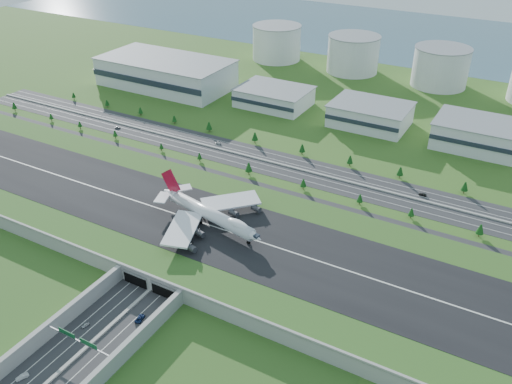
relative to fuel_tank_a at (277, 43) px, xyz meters
The scene contains 21 objects.
ground 332.88m from the fuel_tank_a, 68.84° to the right, with size 1200.00×1200.00×0.00m, color #2C5A1C.
airfield_deck 332.76m from the fuel_tank_a, 68.84° to the right, with size 520.00×100.00×9.20m.
underpass_road 426.88m from the fuel_tank_a, 73.66° to the right, with size 38.80×120.40×8.00m.
sign_gantry_near 422.58m from the fuel_tank_a, 73.50° to the right, with size 38.70×0.70×9.80m.
north_expressway 246.84m from the fuel_tank_a, 60.83° to the right, with size 560.00×36.00×0.12m, color #28282B.
tree_row 258.11m from the fuel_tank_a, 55.96° to the right, with size 507.21×48.70×8.45m.
hangar_west 134.72m from the fuel_tank_a, 111.80° to the right, with size 120.00×60.00×25.00m, color silver.
hangar_mid_a 134.54m from the fuel_tank_a, 63.43° to the right, with size 58.00×42.00×15.00m, color silver.
hangar_mid_b 188.43m from the fuel_tank_a, 39.61° to the right, with size 58.00×42.00×17.00m, color silver.
hangar_mid_c 255.13m from the fuel_tank_a, 28.07° to the right, with size 58.00×42.00×19.00m, color silver.
fuel_tank_a is the anchor object (origin of this frame).
fuel_tank_b 85.00m from the fuel_tank_a, ahead, with size 50.00×50.00×35.00m, color silver.
fuel_tank_c 170.00m from the fuel_tank_a, ahead, with size 50.00×50.00×35.00m, color silver.
bay_water 208.82m from the fuel_tank_a, 54.78° to the left, with size 1200.00×260.00×0.06m, color #3B5E72.
boeing_747 331.07m from the fuel_tank_a, 68.71° to the right, with size 73.53×68.81×23.00m.
car_0 408.33m from the fuel_tank_a, 74.28° to the right, with size 1.58×3.93×1.34m, color silver.
car_1 439.98m from the fuel_tank_a, 75.57° to the right, with size 1.74×4.98×1.64m, color silver.
car_2 399.53m from the fuel_tank_a, 71.19° to the right, with size 2.77×6.02×1.67m, color #0D1D42.
car_4 224.77m from the fuel_tank_a, 95.89° to the right, with size 1.78×4.41×1.50m, color #5A5B5F.
car_5 296.59m from the fuel_tank_a, 44.81° to the right, with size 1.66×4.77×1.57m, color black.
car_7 217.19m from the fuel_tank_a, 73.95° to the right, with size 2.02×4.96×1.44m, color silver.
Camera 1 is at (141.04, -197.91, 170.78)m, focal length 38.00 mm.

